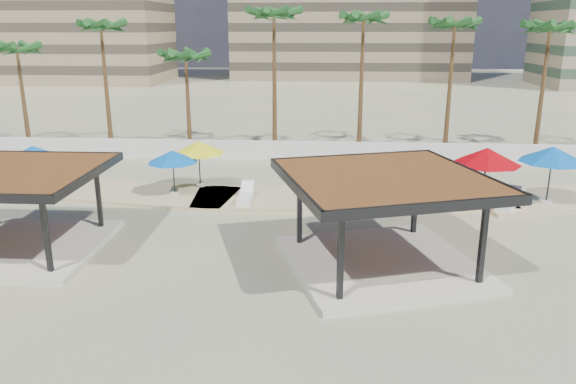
% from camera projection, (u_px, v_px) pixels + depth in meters
% --- Properties ---
extents(ground, '(200.00, 200.00, 0.00)m').
position_uv_depth(ground, '(306.00, 251.00, 22.20)').
color(ground, tan).
rests_on(ground, ground).
extents(promenade, '(44.45, 7.97, 0.24)m').
position_uv_depth(promenade, '(350.00, 195.00, 29.38)').
color(promenade, '#C6B284').
rests_on(promenade, ground).
extents(boundary_wall, '(56.00, 0.30, 1.20)m').
position_uv_depth(boundary_wall, '(316.00, 150.00, 37.33)').
color(boundary_wall, silver).
rests_on(boundary_wall, ground).
extents(pavilion_central, '(8.69, 8.69, 3.50)m').
position_uv_depth(pavilion_central, '(384.00, 212.00, 20.30)').
color(pavilion_central, beige).
rests_on(pavilion_central, ground).
extents(pavilion_west, '(6.53, 6.53, 3.30)m').
position_uv_depth(pavilion_west, '(15.00, 202.00, 21.85)').
color(pavilion_west, beige).
rests_on(pavilion_west, ground).
extents(umbrella_a, '(3.07, 3.07, 2.29)m').
position_uv_depth(umbrella_a, '(33.00, 152.00, 29.79)').
color(umbrella_a, beige).
rests_on(umbrella_a, promenade).
extents(umbrella_b, '(3.68, 3.68, 2.50)m').
position_uv_depth(umbrella_b, '(199.00, 147.00, 29.96)').
color(umbrella_b, beige).
rests_on(umbrella_b, promenade).
extents(umbrella_c, '(3.81, 3.81, 2.89)m').
position_uv_depth(umbrella_c, '(487.00, 156.00, 26.44)').
color(umbrella_c, beige).
rests_on(umbrella_c, promenade).
extents(umbrella_d, '(3.53, 3.53, 2.84)m').
position_uv_depth(umbrella_d, '(553.00, 155.00, 26.99)').
color(umbrella_d, beige).
rests_on(umbrella_d, promenade).
extents(umbrella_f, '(3.12, 3.12, 2.33)m').
position_uv_depth(umbrella_f, '(172.00, 157.00, 28.51)').
color(umbrella_f, beige).
rests_on(umbrella_f, promenade).
extents(lounger_a, '(0.68, 2.05, 0.77)m').
position_uv_depth(lounger_a, '(245.00, 197.00, 28.02)').
color(lounger_a, white).
rests_on(lounger_a, promenade).
extents(lounger_b, '(0.85, 2.13, 0.78)m').
position_uv_depth(lounger_b, '(472.00, 197.00, 28.01)').
color(lounger_b, white).
rests_on(lounger_b, promenade).
extents(lounger_c, '(0.88, 2.20, 0.81)m').
position_uv_depth(lounger_c, '(412.00, 182.00, 30.58)').
color(lounger_c, white).
rests_on(lounger_c, promenade).
extents(lounger_d, '(1.72, 2.26, 0.83)m').
position_uv_depth(lounger_d, '(508.00, 203.00, 27.04)').
color(lounger_d, white).
rests_on(lounger_d, promenade).
extents(palm_a, '(3.00, 3.00, 7.89)m').
position_uv_depth(palm_a, '(17.00, 52.00, 39.16)').
color(palm_a, brown).
rests_on(palm_a, ground).
extents(palm_b, '(3.00, 3.00, 9.41)m').
position_uv_depth(palm_b, '(101.00, 31.00, 38.74)').
color(palm_b, brown).
rests_on(palm_b, ground).
extents(palm_c, '(3.00, 3.00, 7.43)m').
position_uv_depth(palm_c, '(186.00, 59.00, 38.30)').
color(palm_c, brown).
rests_on(palm_c, ground).
extents(palm_d, '(3.00, 3.00, 10.18)m').
position_uv_depth(palm_d, '(274.00, 20.00, 37.93)').
color(palm_d, brown).
rests_on(palm_d, ground).
extents(palm_e, '(3.00, 3.00, 9.89)m').
position_uv_depth(palm_e, '(363.00, 24.00, 37.12)').
color(palm_e, brown).
rests_on(palm_e, ground).
extents(palm_f, '(3.00, 3.00, 9.51)m').
position_uv_depth(palm_f, '(454.00, 29.00, 37.02)').
color(palm_f, brown).
rests_on(palm_f, ground).
extents(palm_g, '(3.00, 3.00, 9.30)m').
position_uv_depth(palm_g, '(550.00, 33.00, 36.29)').
color(palm_g, brown).
rests_on(palm_g, ground).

